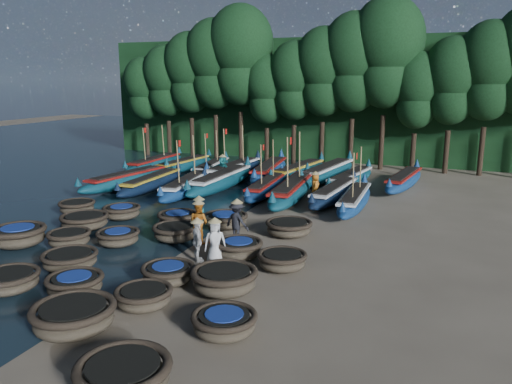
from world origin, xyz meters
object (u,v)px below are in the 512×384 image
(coracle_10, at_px, (18,235))
(coracle_19, at_px, (282,260))
(coracle_9, at_px, (224,323))
(coracle_21, at_px, (122,212))
(coracle_20, at_px, (77,207))
(long_boat_9, at_px, (155,163))
(fisherman_0, at_px, (215,240))
(long_boat_5, at_px, (266,187))
(coracle_3, at_px, (74,317))
(fisherman_3, at_px, (237,221))
(coracle_11, at_px, (69,238))
(long_boat_3, at_px, (187,186))
(coracle_7, at_px, (75,284))
(coracle_14, at_px, (224,280))
(long_boat_4, at_px, (221,180))
(long_boat_6, at_px, (292,190))
(coracle_15, at_px, (85,221))
(coracle_18, at_px, (239,248))
(long_boat_17, at_px, (404,180))
(coracle_24, at_px, (289,227))
(coracle_22, at_px, (178,219))
(long_boat_11, at_px, (211,168))
(fisherman_5, at_px, (223,168))
(long_boat_2, at_px, (152,182))
(long_boat_8, at_px, (354,200))
(coracle_12, at_px, (70,260))
(coracle_16, at_px, (118,237))
(long_boat_10, at_px, (183,165))
(long_boat_12, at_px, (234,170))
(long_boat_16, at_px, (350,179))
(fisherman_4, at_px, (198,239))
(long_boat_7, at_px, (335,193))
(fisherman_2, at_px, (199,221))
(coracle_6, at_px, (9,281))
(long_boat_13, at_px, (269,170))
(coracle_8, at_px, (144,297))
(long_boat_14, at_px, (298,171))
(coracle_23, at_px, (226,220))
(fisherman_1, at_px, (199,212))
(long_boat_1, at_px, (127,179))
(coracle_13, at_px, (168,273))
(long_boat_15, at_px, (328,172))
(coracle_4, at_px, (124,377))

(coracle_10, xyz_separation_m, coracle_19, (10.79, 1.50, -0.12))
(coracle_9, bearing_deg, coracle_21, 138.06)
(coracle_20, xyz_separation_m, long_boat_9, (-3.22, 12.24, 0.14))
(fisherman_0, bearing_deg, long_boat_5, 68.51)
(coracle_3, bearing_deg, coracle_21, 119.78)
(fisherman_3, bearing_deg, coracle_11, 43.41)
(coracle_3, distance_m, coracle_9, 4.05)
(coracle_11, distance_m, long_boat_3, 10.13)
(coracle_7, bearing_deg, coracle_14, 23.32)
(long_boat_4, xyz_separation_m, long_boat_6, (4.91, -1.08, 0.01))
(coracle_15, relative_size, coracle_18, 1.18)
(coracle_14, xyz_separation_m, long_boat_4, (-6.64, 13.85, 0.12))
(long_boat_17, bearing_deg, long_boat_5, -138.24)
(coracle_18, relative_size, coracle_24, 0.81)
(coracle_11, relative_size, long_boat_17, 0.26)
(coracle_22, distance_m, long_boat_11, 13.06)
(long_boat_4, distance_m, fisherman_5, 2.41)
(long_boat_3, bearing_deg, long_boat_2, 167.04)
(coracle_9, distance_m, long_boat_6, 15.48)
(coracle_14, relative_size, long_boat_6, 0.26)
(coracle_14, relative_size, long_boat_9, 0.29)
(coracle_11, relative_size, long_boat_8, 0.27)
(coracle_12, distance_m, long_boat_6, 13.60)
(coracle_18, relative_size, coracle_22, 0.98)
(coracle_16, distance_m, long_boat_10, 16.82)
(long_boat_12, xyz_separation_m, long_boat_16, (8.10, -0.07, -0.05))
(coracle_14, distance_m, fisherman_4, 3.12)
(coracle_24, relative_size, fisherman_4, 1.26)
(long_boat_4, distance_m, long_boat_7, 7.21)
(coracle_24, relative_size, long_boat_2, 0.30)
(long_boat_10, distance_m, fisherman_2, 16.69)
(coracle_6, height_order, fisherman_4, fisherman_4)
(long_boat_13, height_order, fisherman_5, fisherman_5)
(coracle_7, xyz_separation_m, long_boat_2, (-6.23, 13.98, 0.12))
(coracle_10, height_order, long_boat_17, long_boat_17)
(coracle_8, bearing_deg, long_boat_9, 121.76)
(long_boat_3, height_order, long_boat_10, long_boat_3)
(long_boat_8, distance_m, long_boat_14, 8.41)
(coracle_16, relative_size, long_boat_13, 0.25)
(coracle_23, xyz_separation_m, long_boat_4, (-3.65, 7.29, 0.20))
(fisherman_5, bearing_deg, coracle_19, -22.74)
(long_boat_2, bearing_deg, fisherman_1, -46.79)
(long_boat_1, bearing_deg, long_boat_6, 11.08)
(coracle_10, bearing_deg, coracle_18, 12.93)
(long_boat_1, bearing_deg, coracle_11, -57.88)
(long_boat_5, bearing_deg, long_boat_6, -25.45)
(long_boat_5, xyz_separation_m, long_boat_10, (-8.36, 4.95, -0.00))
(coracle_13, height_order, long_boat_3, long_boat_3)
(long_boat_2, xyz_separation_m, long_boat_15, (9.40, 6.80, 0.10))
(long_boat_1, bearing_deg, coracle_4, -46.49)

